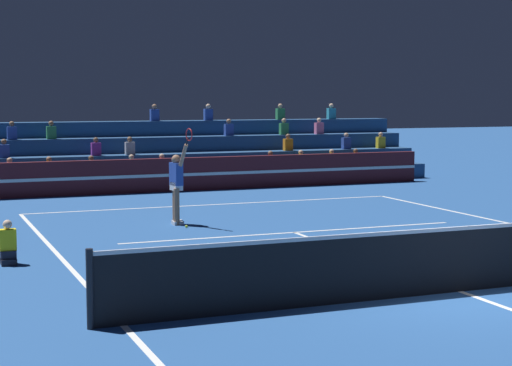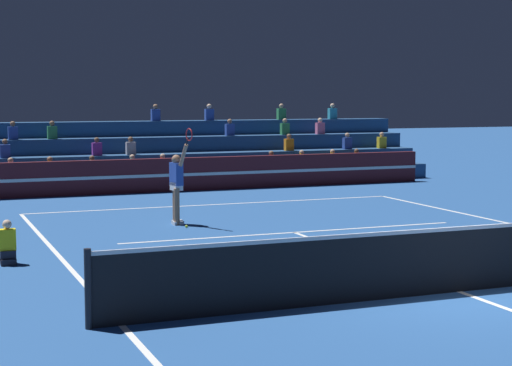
% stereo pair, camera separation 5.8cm
% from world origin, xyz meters
% --- Properties ---
extents(ground_plane, '(120.00, 120.00, 0.00)m').
position_xyz_m(ground_plane, '(0.00, 0.00, 0.00)').
color(ground_plane, '#285699').
extents(court_lines, '(11.10, 23.90, 0.01)m').
position_xyz_m(court_lines, '(0.00, 0.00, 0.00)').
color(court_lines, white).
rests_on(court_lines, ground).
extents(tennis_net, '(12.00, 0.10, 1.10)m').
position_xyz_m(tennis_net, '(0.00, 0.00, 0.54)').
color(tennis_net, black).
rests_on(tennis_net, ground).
extents(sponsor_banner_wall, '(18.00, 0.26, 1.10)m').
position_xyz_m(sponsor_banner_wall, '(0.00, 15.68, 0.55)').
color(sponsor_banner_wall, '#51191E').
rests_on(sponsor_banner_wall, ground).
extents(bleacher_stand, '(20.10, 3.80, 2.83)m').
position_xyz_m(bleacher_stand, '(-0.01, 18.84, 0.83)').
color(bleacher_stand, navy).
rests_on(bleacher_stand, ground).
extents(ball_kid_courtside, '(0.30, 0.36, 0.84)m').
position_xyz_m(ball_kid_courtside, '(-6.51, 5.00, 0.33)').
color(ball_kid_courtside, black).
rests_on(ball_kid_courtside, ground).
extents(tennis_player, '(0.33, 1.13, 2.43)m').
position_xyz_m(tennis_player, '(-2.16, 8.62, 0.99)').
color(tennis_player, '#9E7051').
rests_on(tennis_player, ground).
extents(tennis_ball, '(0.07, 0.07, 0.07)m').
position_xyz_m(tennis_ball, '(-2.10, 8.03, 0.03)').
color(tennis_ball, '#C6DB33').
rests_on(tennis_ball, ground).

